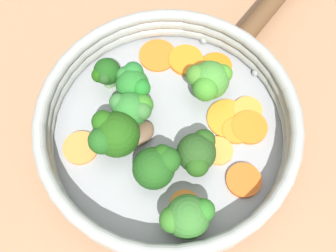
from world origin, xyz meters
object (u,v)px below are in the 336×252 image
broccoli_floret_6 (132,109)px  broccoli_floret_5 (209,81)px  broccoli_floret_3 (187,217)px  carrot_slice_1 (248,109)px  carrot_slice_5 (81,148)px  carrot_slice_0 (216,67)px  skillet (168,133)px  broccoli_floret_4 (113,134)px  carrot_slice_10 (244,180)px  carrot_slice_3 (236,131)px  carrot_slice_6 (249,127)px  broccoli_floret_0 (157,166)px  carrot_slice_2 (185,205)px  broccoli_floret_2 (197,153)px  carrot_slice_7 (186,60)px  broccoli_floret_1 (106,73)px  mushroom_piece_0 (140,133)px  broccoli_floret_7 (133,83)px  carrot_slice_9 (158,55)px  carrot_slice_4 (218,151)px  carrot_slice_8 (228,119)px

broccoli_floret_6 → broccoli_floret_5: bearing=-150.6°
broccoli_floret_3 → carrot_slice_1: bearing=-112.3°
carrot_slice_5 → broccoli_floret_5: (-0.13, -0.09, 0.03)m
carrot_slice_0 → carrot_slice_1: (-0.04, 0.05, -0.00)m
skillet → broccoli_floret_4: size_ratio=5.11×
broccoli_floret_5 → carrot_slice_10: bearing=115.7°
carrot_slice_3 → carrot_slice_6: bearing=-156.8°
broccoli_floret_3 → broccoli_floret_0: bearing=-51.6°
carrot_slice_3 → broccoli_floret_3: 0.12m
carrot_slice_2 → broccoli_floret_2: bearing=-97.2°
carrot_slice_2 → carrot_slice_3: (-0.05, -0.09, -0.00)m
broccoli_floret_3 → carrot_slice_6: bearing=-117.3°
carrot_slice_6 → carrot_slice_10: (0.00, 0.06, 0.00)m
carrot_slice_5 → carrot_slice_10: 0.18m
carrot_slice_0 → broccoli_floret_5: (0.01, 0.04, 0.02)m
carrot_slice_0 → carrot_slice_7: 0.04m
carrot_slice_10 → broccoli_floret_0: bearing=3.0°
broccoli_floret_1 → mushroom_piece_0: broccoli_floret_1 is taller
carrot_slice_3 → broccoli_floret_4: size_ratio=0.59×
carrot_slice_10 → broccoli_floret_7: (0.13, -0.09, 0.02)m
carrot_slice_9 → broccoli_floret_3: (-0.06, 0.19, 0.02)m
carrot_slice_0 → carrot_slice_9: bearing=-5.8°
carrot_slice_10 → broccoli_floret_1: bearing=-30.6°
carrot_slice_0 → broccoli_floret_0: size_ratio=0.77×
broccoli_floret_5 → broccoli_floret_6: size_ratio=1.08×
carrot_slice_1 → carrot_slice_2: 0.13m
skillet → carrot_slice_4: size_ratio=8.32×
carrot_slice_3 → carrot_slice_4: size_ratio=0.96×
carrot_slice_0 → skillet: bearing=62.9°
broccoli_floret_1 → broccoli_floret_2: size_ratio=0.79×
broccoli_floret_7 → mushroom_piece_0: size_ratio=1.23×
carrot_slice_6 → broccoli_floret_2: 0.07m
carrot_slice_6 → broccoli_floret_4: size_ratio=0.77×
broccoli_floret_4 → mushroom_piece_0: (-0.02, -0.01, -0.02)m
broccoli_floret_0 → mushroom_piece_0: size_ratio=1.38×
carrot_slice_2 → mushroom_piece_0: 0.09m
carrot_slice_0 → carrot_slice_8: carrot_slice_0 is taller
carrot_slice_2 → broccoli_floret_7: bearing=-59.1°
carrot_slice_10 → carrot_slice_2: bearing=30.3°
skillet → broccoli_floret_7: 0.07m
carrot_slice_8 → broccoli_floret_2: 0.07m
carrot_slice_0 → broccoli_floret_7: (0.09, 0.05, 0.02)m
carrot_slice_9 → mushroom_piece_0: mushroom_piece_0 is taller
skillet → broccoli_floret_0: broccoli_floret_0 is taller
carrot_slice_8 → carrot_slice_1: bearing=-146.0°
carrot_slice_2 → carrot_slice_3: bearing=-117.5°
carrot_slice_6 → carrot_slice_10: same height
carrot_slice_8 → broccoli_floret_7: (0.11, -0.02, 0.02)m
carrot_slice_5 → carrot_slice_7: carrot_slice_7 is taller
carrot_slice_8 → broccoli_floret_5: size_ratio=0.93×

